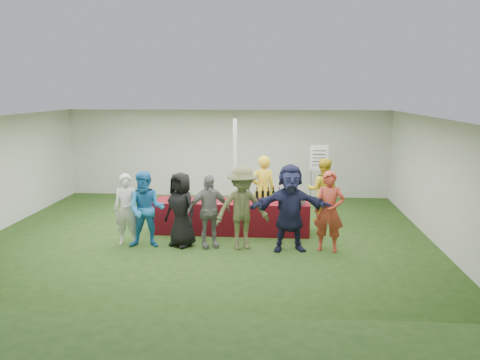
# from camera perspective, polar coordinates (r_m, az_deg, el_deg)

# --- Properties ---
(ground) EXTENTS (60.00, 60.00, 0.00)m
(ground) POSITION_cam_1_polar(r_m,az_deg,el_deg) (11.02, -3.75, -6.48)
(ground) COLOR #284719
(ground) RESTS_ON ground
(tent) EXTENTS (10.00, 10.00, 10.00)m
(tent) POSITION_cam_1_polar(r_m,az_deg,el_deg) (11.81, -0.61, 1.46)
(tent) COLOR white
(tent) RESTS_ON ground
(serving_table) EXTENTS (3.60, 0.80, 0.75)m
(serving_table) POSITION_cam_1_polar(r_m,az_deg,el_deg) (10.98, -1.04, -4.47)
(serving_table) COLOR #66080E
(serving_table) RESTS_ON ground
(wine_bottles) EXTENTS (0.84, 0.14, 0.32)m
(wine_bottles) POSITION_cam_1_polar(r_m,az_deg,el_deg) (10.95, 2.72, -1.85)
(wine_bottles) COLOR black
(wine_bottles) RESTS_ON serving_table
(wine_glasses) EXTENTS (2.71, 0.12, 0.16)m
(wine_glasses) POSITION_cam_1_polar(r_m,az_deg,el_deg) (10.68, -3.69, -2.24)
(wine_glasses) COLOR silver
(wine_glasses) RESTS_ON serving_table
(water_bottle) EXTENTS (0.07, 0.07, 0.23)m
(water_bottle) POSITION_cam_1_polar(r_m,az_deg,el_deg) (10.93, -0.35, -1.95)
(water_bottle) COLOR silver
(water_bottle) RESTS_ON serving_table
(bar_towel) EXTENTS (0.25, 0.18, 0.03)m
(bar_towel) POSITION_cam_1_polar(r_m,az_deg,el_deg) (10.90, 6.83, -2.55)
(bar_towel) COLOR white
(bar_towel) RESTS_ON serving_table
(dump_bucket) EXTENTS (0.25, 0.25, 0.18)m
(dump_bucket) POSITION_cam_1_polar(r_m,az_deg,el_deg) (10.62, 7.29, -2.50)
(dump_bucket) COLOR slate
(dump_bucket) RESTS_ON serving_table
(wine_list_sign) EXTENTS (0.50, 0.03, 1.80)m
(wine_list_sign) POSITION_cam_1_polar(r_m,az_deg,el_deg) (13.13, 9.59, 2.10)
(wine_list_sign) COLOR slate
(wine_list_sign) RESTS_ON ground
(staff_pourer) EXTENTS (0.71, 0.55, 1.72)m
(staff_pourer) POSITION_cam_1_polar(r_m,az_deg,el_deg) (11.57, 2.80, -1.22)
(staff_pourer) COLOR yellow
(staff_pourer) RESTS_ON ground
(staff_back) EXTENTS (0.86, 0.71, 1.63)m
(staff_back) POSITION_cam_1_polar(r_m,az_deg,el_deg) (11.92, 10.06, -1.25)
(staff_back) COLOR gold
(staff_back) RESTS_ON ground
(customer_0) EXTENTS (0.60, 0.43, 1.54)m
(customer_0) POSITION_cam_1_polar(r_m,az_deg,el_deg) (10.35, -13.63, -3.49)
(customer_0) COLOR silver
(customer_0) RESTS_ON ground
(customer_1) EXTENTS (0.84, 0.67, 1.63)m
(customer_1) POSITION_cam_1_polar(r_m,az_deg,el_deg) (10.04, -11.35, -3.55)
(customer_1) COLOR #2070B8
(customer_1) RESTS_ON ground
(customer_2) EXTENTS (0.93, 0.84, 1.60)m
(customer_2) POSITION_cam_1_polar(r_m,az_deg,el_deg) (10.01, -7.21, -3.58)
(customer_2) COLOR black
(customer_2) RESTS_ON ground
(customer_3) EXTENTS (0.99, 0.72, 1.57)m
(customer_3) POSITION_cam_1_polar(r_m,az_deg,el_deg) (9.88, -3.86, -3.80)
(customer_3) COLOR slate
(customer_3) RESTS_ON ground
(customer_4) EXTENTS (1.28, 0.98, 1.75)m
(customer_4) POSITION_cam_1_polar(r_m,az_deg,el_deg) (9.73, 0.29, -3.43)
(customer_4) COLOR #4F5430
(customer_4) RESTS_ON ground
(customer_5) EXTENTS (1.74, 0.75, 1.81)m
(customer_5) POSITION_cam_1_polar(r_m,az_deg,el_deg) (9.68, 6.11, -3.39)
(customer_5) COLOR #1B1E3E
(customer_5) RESTS_ON ground
(customer_6) EXTENTS (0.68, 0.52, 1.68)m
(customer_6) POSITION_cam_1_polar(r_m,az_deg,el_deg) (9.77, 10.82, -3.79)
(customer_6) COLOR #A53524
(customer_6) RESTS_ON ground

